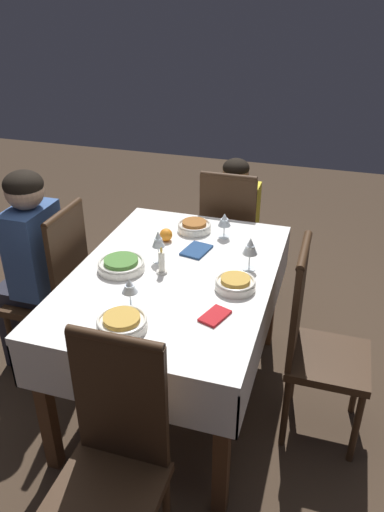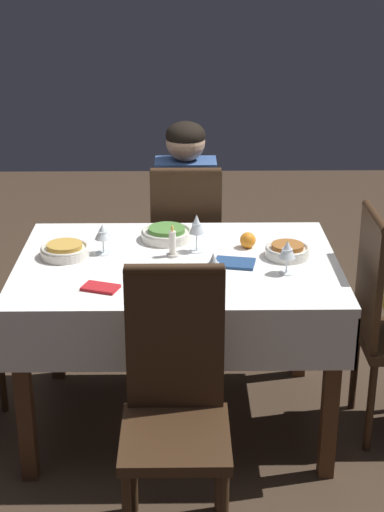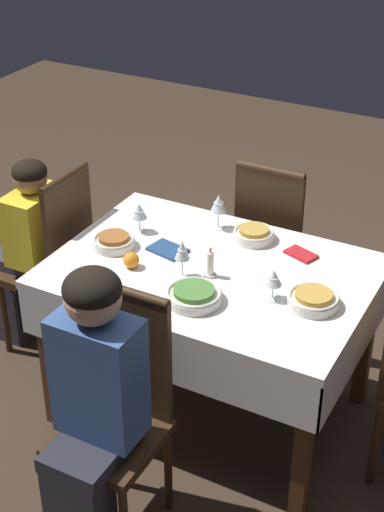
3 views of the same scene
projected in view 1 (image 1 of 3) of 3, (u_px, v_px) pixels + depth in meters
ground_plane at (176, 394)px, 2.69m from camera, size 8.00×8.00×0.00m
dining_table at (174, 290)px, 2.37m from camera, size 1.30×0.91×0.76m
chair_north at (57, 287)px, 2.64m from camera, size 0.37×0.37×0.99m
chair_east at (230, 238)px, 3.14m from camera, size 0.37×0.37×0.99m
chair_south at (315, 340)px, 2.25m from camera, size 0.37×0.37×0.99m
chair_west at (112, 459)px, 1.69m from camera, size 0.37×0.37×0.99m
person_adult_denim at (28, 262)px, 2.61m from camera, size 0.30×0.34×1.16m
person_child_yellow at (236, 224)px, 3.26m from camera, size 0.33×0.30×1.02m
bowl_north at (121, 264)px, 2.33m from camera, size 0.22×0.22×0.06m
wine_glass_north at (158, 240)px, 2.36m from camera, size 0.06×0.06×0.16m
bowl_east at (194, 226)px, 2.69m from camera, size 0.18×0.18×0.06m
wine_glass_east at (224, 220)px, 2.60m from camera, size 0.07×0.07×0.14m
bowl_south at (235, 283)px, 2.18m from camera, size 0.18×0.18×0.06m
wine_glass_south at (250, 247)px, 2.29m from camera, size 0.07×0.07×0.17m
bowl_west at (122, 322)px, 1.93m from camera, size 0.20×0.20×0.06m
wine_glass_west at (130, 287)px, 2.04m from camera, size 0.07×0.07×0.13m
candle_centerpiece at (162, 264)px, 2.29m from camera, size 0.05×0.05×0.13m
orange_fruit at (166, 235)px, 2.59m from camera, size 0.07×0.07×0.07m
napkin_red_folded at (215, 316)px, 2.01m from camera, size 0.15×0.12×0.01m
napkin_spare_side at (196, 250)px, 2.50m from camera, size 0.18×0.14×0.01m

